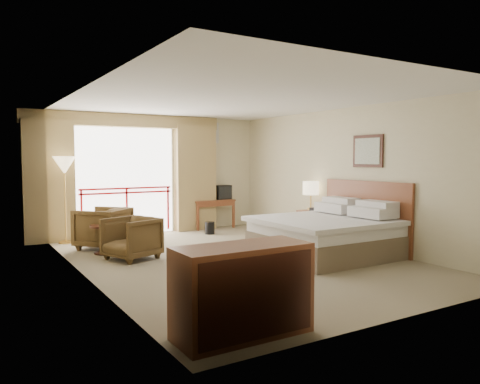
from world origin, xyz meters
TOP-DOWN VIEW (x-y plane):
  - floor at (0.00, 0.00)m, footprint 7.00×7.00m
  - ceiling at (0.00, 0.00)m, footprint 7.00×7.00m
  - wall_back at (0.00, 3.50)m, footprint 5.00×0.00m
  - wall_front at (0.00, -3.50)m, footprint 5.00×0.00m
  - wall_left at (-2.50, 0.00)m, footprint 0.00×7.00m
  - wall_right at (2.50, 0.00)m, footprint 0.00×7.00m
  - balcony_door at (-0.80, 3.48)m, footprint 2.40×0.00m
  - balcony_railing at (-0.80, 3.46)m, footprint 2.09×0.03m
  - curtain_left at (-2.45, 3.35)m, footprint 1.00×0.26m
  - curtain_right at (0.85, 3.35)m, footprint 1.00×0.26m
  - valance at (-0.80, 3.38)m, footprint 4.40×0.22m
  - hvac_vent at (1.30, 3.47)m, footprint 0.50×0.04m
  - bed at (1.50, -0.60)m, footprint 2.13×2.06m
  - headboard at (2.46, -0.60)m, footprint 0.06×2.10m
  - framed_art at (2.47, -0.60)m, footprint 0.04×0.72m
  - nightstand at (2.30, 0.75)m, footprint 0.44×0.52m
  - table_lamp at (2.30, 0.80)m, footprint 0.34×0.34m
  - phone at (2.25, 0.60)m, footprint 0.19×0.15m
  - desk at (1.32, 3.45)m, footprint 1.07×0.52m
  - tv at (1.62, 3.39)m, footprint 0.39×0.31m
  - coffee_maker at (0.97, 3.40)m, footprint 0.12×0.12m
  - cup at (1.12, 3.35)m, footprint 0.07×0.07m
  - wastebasket at (0.83, 2.58)m, footprint 0.26×0.26m
  - armchair_far at (-1.70, 2.12)m, footprint 1.21×1.21m
  - armchair_near at (-1.54, 0.91)m, footprint 1.01×1.00m
  - side_table at (-1.83, 1.60)m, footprint 0.47×0.47m
  - book at (-1.83, 1.60)m, footprint 0.18×0.24m
  - floor_lamp at (-2.19, 3.08)m, footprint 0.45×0.45m
  - dresser at (-1.74, -3.03)m, footprint 1.33×0.56m

SIDE VIEW (x-z plane):
  - floor at x=0.00m, z-range 0.00..0.00m
  - armchair_far at x=-1.70m, z-range -0.39..0.39m
  - armchair_near at x=-1.54m, z-range -0.36..0.36m
  - wastebasket at x=0.83m, z-range 0.00..0.28m
  - nightstand at x=2.30m, z-range 0.00..0.62m
  - side_table at x=-1.83m, z-range 0.10..0.61m
  - bed at x=1.50m, z-range -0.11..0.86m
  - dresser at x=-1.74m, z-range 0.00..0.89m
  - book at x=-1.83m, z-range 0.51..0.53m
  - desk at x=1.32m, z-range 0.20..0.90m
  - headboard at x=2.46m, z-range 0.00..1.30m
  - phone at x=2.25m, z-range 0.62..0.70m
  - cup at x=1.12m, z-range 0.70..0.79m
  - balcony_railing at x=-0.80m, z-range 0.30..1.32m
  - coffee_maker at x=0.97m, z-range 0.70..0.93m
  - tv at x=1.62m, z-range 0.70..1.05m
  - table_lamp at x=2.30m, z-range 0.79..1.38m
  - balcony_door at x=-0.80m, z-range 0.00..2.40m
  - curtain_left at x=-2.45m, z-range 0.00..2.50m
  - curtain_right at x=0.85m, z-range 0.00..2.50m
  - wall_left at x=-2.50m, z-range -2.15..4.85m
  - wall_right at x=2.50m, z-range -2.15..4.85m
  - wall_back at x=0.00m, z-range -1.15..3.85m
  - wall_front at x=0.00m, z-range -1.15..3.85m
  - floor_lamp at x=-2.19m, z-range 0.63..2.39m
  - framed_art at x=2.47m, z-range 1.55..2.15m
  - hvac_vent at x=1.30m, z-range 2.10..2.60m
  - valance at x=-0.80m, z-range 2.41..2.69m
  - ceiling at x=0.00m, z-range 2.70..2.70m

